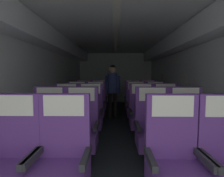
{
  "coord_description": "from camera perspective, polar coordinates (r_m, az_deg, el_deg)",
  "views": [
    {
      "loc": [
        -0.03,
        -0.24,
        1.28
      ],
      "look_at": [
        -0.09,
        3.68,
        0.96
      ],
      "focal_mm": 28.3,
      "sensor_mm": 36.0,
      "label": 1
    }
  ],
  "objects": [
    {
      "name": "seat_b_right_window",
      "position": [
        2.72,
        13.08,
        -12.99
      ],
      "size": [
        0.52,
        0.48,
        1.09
      ],
      "color": "#38383D",
      "rests_on": "ground"
    },
    {
      "name": "seat_e_left_aisle",
      "position": [
        5.54,
        -4.29,
        -3.84
      ],
      "size": [
        0.52,
        0.48,
        1.09
      ],
      "color": "#38383D",
      "rests_on": "ground"
    },
    {
      "name": "seat_b_left_window",
      "position": [
        2.84,
        -19.88,
        -12.34
      ],
      "size": [
        0.52,
        0.48,
        1.09
      ],
      "color": "#38383D",
      "rests_on": "ground"
    },
    {
      "name": "seat_e_left_window",
      "position": [
        5.59,
        -9.28,
        -3.8
      ],
      "size": [
        0.52,
        0.48,
        1.09
      ],
      "color": "#38383D",
      "rests_on": "ground"
    },
    {
      "name": "flight_attendant",
      "position": [
        5.09,
        0.2,
        0.9
      ],
      "size": [
        0.43,
        0.28,
        1.55
      ],
      "rotation": [
        0.0,
        0.0,
        0.37
      ],
      "color": "black",
      "rests_on": "ground"
    },
    {
      "name": "seat_a_left_window",
      "position": [
        2.02,
        -30.11,
        -19.92
      ],
      "size": [
        0.52,
        0.48,
        1.09
      ],
      "color": "#38383D",
      "rests_on": "ground"
    },
    {
      "name": "seat_e_right_aisle",
      "position": [
        5.6,
        11.65,
        -3.82
      ],
      "size": [
        0.52,
        0.48,
        1.09
      ],
      "color": "#38383D",
      "rests_on": "ground"
    },
    {
      "name": "seat_d_left_aisle",
      "position": [
        4.59,
        -5.4,
        -5.63
      ],
      "size": [
        0.52,
        0.48,
        1.09
      ],
      "color": "#38383D",
      "rests_on": "ground"
    },
    {
      "name": "seat_d_right_window",
      "position": [
        4.58,
        7.79,
        -5.66
      ],
      "size": [
        0.52,
        0.48,
        1.09
      ],
      "color": "#38383D",
      "rests_on": "ground"
    },
    {
      "name": "seat_c_right_aisle",
      "position": [
        3.75,
        17.11,
        -8.14
      ],
      "size": [
        0.52,
        0.48,
        1.09
      ],
      "color": "#38383D",
      "rests_on": "ground"
    },
    {
      "name": "seat_d_right_aisle",
      "position": [
        4.66,
        13.99,
        -5.57
      ],
      "size": [
        0.52,
        0.48,
        1.09
      ],
      "color": "#38383D",
      "rests_on": "ground"
    },
    {
      "name": "seat_a_left_aisle",
      "position": [
        1.83,
        -15.82,
        -22.04
      ],
      "size": [
        0.52,
        0.48,
        1.09
      ],
      "color": "#38383D",
      "rests_on": "ground"
    },
    {
      "name": "seat_d_left_window",
      "position": [
        4.67,
        -11.35,
        -5.52
      ],
      "size": [
        0.52,
        0.48,
        1.09
      ],
      "color": "#38383D",
      "rests_on": "ground"
    },
    {
      "name": "seat_c_left_aisle",
      "position": [
        3.62,
        -7.05,
        -8.42
      ],
      "size": [
        0.52,
        0.48,
        1.09
      ],
      "color": "#38383D",
      "rests_on": "ground"
    },
    {
      "name": "seat_c_right_window",
      "position": [
        3.64,
        9.61,
        -8.39
      ],
      "size": [
        0.52,
        0.48,
        1.09
      ],
      "color": "#38383D",
      "rests_on": "ground"
    },
    {
      "name": "seat_b_left_aisle",
      "position": [
        2.7,
        -10.04,
        -13.07
      ],
      "size": [
        0.52,
        0.48,
        1.09
      ],
      "color": "#38383D",
      "rests_on": "ground"
    },
    {
      "name": "ground",
      "position": [
        4.34,
        1.3,
        -12.64
      ],
      "size": [
        3.51,
        8.22,
        0.02
      ],
      "primitive_type": "cube",
      "color": "#23282D"
    },
    {
      "name": "fuselage_shell",
      "position": [
        4.43,
        1.33,
        9.46
      ],
      "size": [
        3.39,
        7.87,
        2.29
      ],
      "color": "silver",
      "rests_on": "ground"
    },
    {
      "name": "seat_e_right_window",
      "position": [
        5.53,
        6.74,
        -3.86
      ],
      "size": [
        0.52,
        0.48,
        1.09
      ],
      "color": "#38383D",
      "rests_on": "ground"
    },
    {
      "name": "seat_a_right_window",
      "position": [
        1.84,
        19.51,
        -22.02
      ],
      "size": [
        0.52,
        0.48,
        1.09
      ],
      "color": "#38383D",
      "rests_on": "ground"
    },
    {
      "name": "seat_b_right_aisle",
      "position": [
        2.84,
        23.06,
        -12.44
      ],
      "size": [
        0.52,
        0.48,
        1.09
      ],
      "color": "#38383D",
      "rests_on": "ground"
    },
    {
      "name": "seat_c_left_window",
      "position": [
        3.74,
        -14.64,
        -8.12
      ],
      "size": [
        0.52,
        0.48,
        1.09
      ],
      "color": "#38383D",
      "rests_on": "ground"
    }
  ]
}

